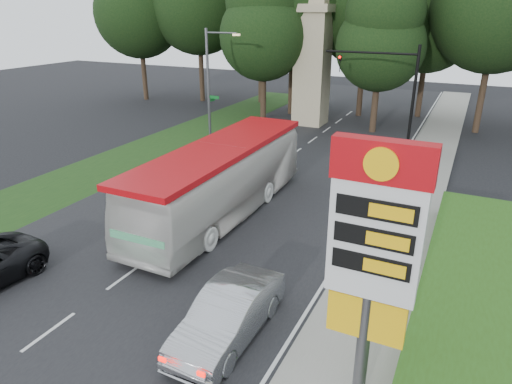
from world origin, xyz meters
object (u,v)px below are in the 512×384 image
at_px(traffic_signal_mast, 394,85).
at_px(transit_bus, 221,181).
at_px(streetlight_signs, 211,80).
at_px(gas_station_pylon, 374,247).
at_px(sedan_silver, 228,315).
at_px(monument, 312,63).

relative_size(traffic_signal_mast, transit_bus, 0.58).
distance_m(streetlight_signs, transit_bus, 14.14).
xyz_separation_m(gas_station_pylon, sedan_silver, (-4.12, 0.75, -3.66)).
bearing_deg(gas_station_pylon, sedan_silver, 169.69).
xyz_separation_m(gas_station_pylon, transit_bus, (-8.70, 8.33, -2.73)).
height_order(traffic_signal_mast, monument, monument).
height_order(gas_station_pylon, transit_bus, gas_station_pylon).
height_order(traffic_signal_mast, streetlight_signs, streetlight_signs).
bearing_deg(traffic_signal_mast, gas_station_pylon, -80.91).
xyz_separation_m(traffic_signal_mast, streetlight_signs, (-12.67, -1.99, -0.23)).
xyz_separation_m(traffic_signal_mast, transit_bus, (-5.18, -13.68, -2.95)).
bearing_deg(sedan_silver, transit_bus, 121.48).
xyz_separation_m(monument, transit_bus, (2.50, -19.68, -3.38)).
bearing_deg(traffic_signal_mast, transit_bus, -110.75).
bearing_deg(streetlight_signs, sedan_silver, -57.94).
relative_size(gas_station_pylon, traffic_signal_mast, 0.95).
xyz_separation_m(streetlight_signs, transit_bus, (7.49, -11.69, -2.72)).
relative_size(gas_station_pylon, transit_bus, 0.55).
bearing_deg(monument, traffic_signal_mast, -38.00).
height_order(gas_station_pylon, traffic_signal_mast, traffic_signal_mast).
xyz_separation_m(gas_station_pylon, monument, (-11.20, 28.01, 0.66)).
bearing_deg(monument, transit_bus, -82.76).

